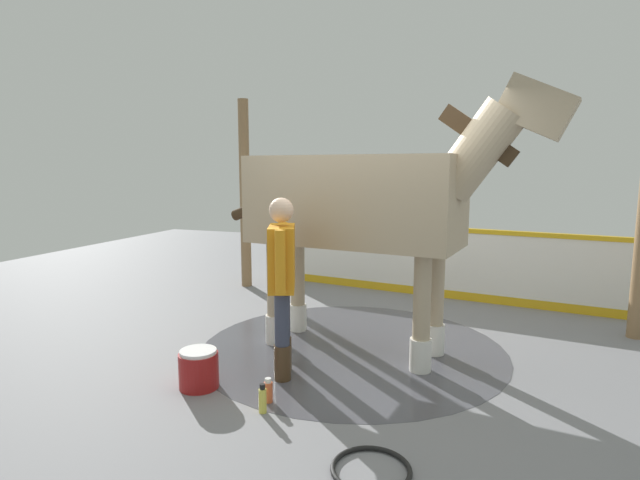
{
  "coord_description": "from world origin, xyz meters",
  "views": [
    {
      "loc": [
        -1.22,
        4.69,
        1.86
      ],
      "look_at": [
        0.34,
        0.32,
        1.18
      ],
      "focal_mm": 28.14,
      "sensor_mm": 36.0,
      "label": 1
    }
  ],
  "objects": [
    {
      "name": "roof_post_far",
      "position": [
        2.48,
        -2.22,
        1.44
      ],
      "size": [
        0.16,
        0.16,
        2.88
      ],
      "primitive_type": "cylinder",
      "color": "olive",
      "rests_on": "ground"
    },
    {
      "name": "barrier_wall",
      "position": [
        -0.22,
        -2.58,
        0.47
      ],
      "size": [
        5.3,
        0.84,
        1.02
      ],
      "color": "white",
      "rests_on": "ground"
    },
    {
      "name": "bottle_spray",
      "position": [
        0.44,
        1.27,
        0.09
      ],
      "size": [
        0.07,
        0.07,
        0.2
      ],
      "color": "#CC5933",
      "rests_on": "ground"
    },
    {
      "name": "horse",
      "position": [
        0.02,
        -0.09,
        1.5
      ],
      "size": [
        3.44,
        1.16,
        2.62
      ],
      "rotation": [
        0.0,
        0.0,
        3.0
      ],
      "color": "tan",
      "rests_on": "ground"
    },
    {
      "name": "hose_coil",
      "position": [
        -0.56,
        1.91,
        0.02
      ],
      "size": [
        0.51,
        0.51,
        0.03
      ],
      "primitive_type": "torus",
      "color": "black",
      "rests_on": "ground"
    },
    {
      "name": "ground_plane",
      "position": [
        0.0,
        0.0,
        -0.01
      ],
      "size": [
        16.0,
        16.0,
        0.02
      ],
      "primitive_type": "cube",
      "color": "gray"
    },
    {
      "name": "wet_patch",
      "position": [
        0.14,
        -0.11,
        0.0
      ],
      "size": [
        3.13,
        3.13,
        0.0
      ],
      "primitive_type": "cylinder",
      "color": "#4C4C54",
      "rests_on": "ground"
    },
    {
      "name": "bottle_shampoo",
      "position": [
        0.4,
        1.45,
        0.11
      ],
      "size": [
        0.06,
        0.06,
        0.23
      ],
      "color": "#D8CC4C",
      "rests_on": "ground"
    },
    {
      "name": "wash_bucket",
      "position": [
        1.11,
        1.23,
        0.16
      ],
      "size": [
        0.34,
        0.34,
        0.33
      ],
      "color": "maroon",
      "rests_on": "ground"
    },
    {
      "name": "handler",
      "position": [
        0.54,
        0.75,
        0.91
      ],
      "size": [
        0.37,
        0.61,
        1.6
      ],
      "rotation": [
        0.0,
        0.0,
        6.65
      ],
      "color": "#47331E",
      "rests_on": "ground"
    }
  ]
}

